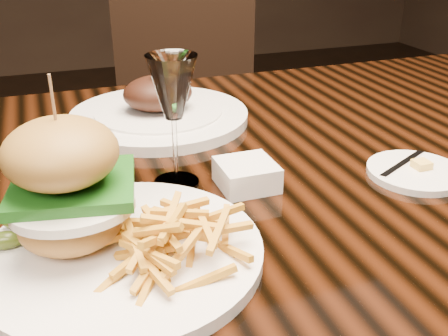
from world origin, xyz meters
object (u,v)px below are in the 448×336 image
object	(u,v)px
burger_plate	(109,217)
chair_far	(189,103)
dining_table	(232,206)
wine_glass	(173,92)
far_dish	(159,111)

from	to	relation	value
burger_plate	chair_far	xyz separation A→B (m)	(0.39, 1.08, -0.26)
dining_table	burger_plate	size ratio (longest dim) A/B	5.32
dining_table	chair_far	xyz separation A→B (m)	(0.18, 0.89, -0.13)
wine_glass	chair_far	world-z (taller)	chair_far
burger_plate	wine_glass	distance (m)	0.20
far_dish	burger_plate	bearing A→B (deg)	-109.99
wine_glass	dining_table	bearing A→B (deg)	22.43
burger_plate	wine_glass	bearing A→B (deg)	75.82
burger_plate	wine_glass	xyz separation A→B (m)	(0.11, 0.15, 0.08)
dining_table	wine_glass	xyz separation A→B (m)	(-0.10, -0.04, 0.21)
dining_table	chair_far	bearing A→B (deg)	78.38
burger_plate	chair_far	size ratio (longest dim) A/B	0.32
dining_table	burger_plate	distance (m)	0.31
dining_table	far_dish	size ratio (longest dim) A/B	5.03
dining_table	far_dish	world-z (taller)	far_dish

